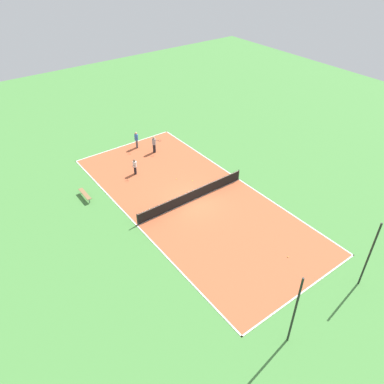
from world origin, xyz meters
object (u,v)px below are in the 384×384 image
Objects in this scene: tennis_net at (192,195)px; tennis_ball_right_alley at (288,257)px; bench at (85,194)px; player_baseline_gray at (154,143)px; tennis_ball_near_net at (177,179)px; fence_post_back_left at (369,255)px; tennis_ball_midcourt at (192,181)px; fence_post_back_right at (295,311)px; player_near_white at (135,166)px; player_near_blue at (136,139)px.

tennis_ball_right_alley is at bearing 98.95° from tennis_net.
bench is 9.41m from player_baseline_gray.
bench is at bearing -16.49° from tennis_ball_near_net.
tennis_net is 2.05× the size of fence_post_back_left.
tennis_ball_midcourt is 16.92m from fence_post_back_right.
fence_post_back_right is (4.88, 4.31, 2.52)m from tennis_ball_right_alley.
player_baseline_gray is at bearing -90.44° from tennis_ball_midcourt.
player_baseline_gray reaches higher than bench.
fence_post_back_right is (5.22, 22.42, 1.52)m from player_baseline_gray.
tennis_ball_right_alley is (-3.23, 15.75, -0.84)m from player_near_white.
tennis_net is at bearing 27.46° from player_near_blue.
player_baseline_gray is at bearing -100.86° from tennis_ball_near_net.
fence_post_back_left is at bearing 180.00° from fence_post_back_right.
tennis_ball_near_net is (-0.77, -3.41, -0.51)m from tennis_net.
bench is 5.36m from player_near_white.
bench is at bearing -60.45° from tennis_ball_right_alley.
player_near_blue is at bearing -83.86° from tennis_ball_midcourt.
fence_post_back_right reaches higher than player_near_blue.
player_baseline_gray reaches higher than tennis_ball_midcourt.
bench reaches higher than tennis_ball_near_net.
fence_post_back_left is at bearing 38.02° from player_near_blue.
tennis_ball_near_net is at bearing 73.51° from bench.
player_baseline_gray is 1.00× the size of player_near_blue.
player_baseline_gray is 22.53m from fence_post_back_left.
fence_post_back_left reaches higher than tennis_ball_near_net.
player_near_blue is 26.03× the size of tennis_ball_right_alley.
tennis_net is at bearing -75.93° from fence_post_back_left.
tennis_ball_near_net and tennis_ball_midcourt have the same top height.
player_near_blue is at bearing -94.57° from tennis_net.
tennis_net is at bearing 52.76° from tennis_ball_midcourt.
fence_post_back_left is (-5.18, 20.05, 1.67)m from player_near_white.
player_baseline_gray reaches higher than tennis_ball_near_net.
player_near_white is at bearing -74.68° from tennis_net.
bench is at bearing -116.09° from player_baseline_gray.
bench is 28.62× the size of tennis_ball_near_net.
tennis_ball_near_net is 0.01× the size of fence_post_back_right.
player_near_blue is 26.03× the size of tennis_ball_near_net.
fence_post_back_left is (-3.41, 13.60, 2.01)m from tennis_net.
player_near_blue is at bearing -99.95° from fence_post_back_right.
tennis_ball_midcourt is at bearing -84.08° from fence_post_back_left.
player_baseline_gray is 26.06× the size of tennis_ball_right_alley.
fence_post_back_left reaches higher than tennis_ball_right_alley.
tennis_ball_midcourt is at bearing 77.66° from player_near_white.
tennis_ball_midcourt is (-8.81, 3.41, -0.34)m from bench.
bench is 9.37m from player_near_blue.
fence_post_back_right is at bearing 75.93° from tennis_net.
tennis_net is at bearing 50.94° from bench.
tennis_ball_midcourt is (-0.99, 1.09, 0.00)m from tennis_ball_near_net.
player_near_blue is 8.51m from tennis_ball_midcourt.
fence_post_back_left reaches higher than bench.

